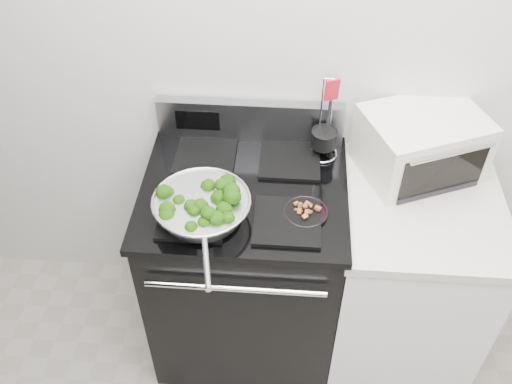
# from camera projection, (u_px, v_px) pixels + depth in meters

# --- Properties ---
(back_wall) EXTENTS (4.00, 0.02, 2.70)m
(back_wall) POSITION_uv_depth(u_px,v_px,m) (331.00, 52.00, 2.12)
(back_wall) COLOR silver
(back_wall) RESTS_ON ground
(gas_range) EXTENTS (0.79, 0.69, 1.13)m
(gas_range) POSITION_uv_depth(u_px,v_px,m) (246.00, 264.00, 2.49)
(gas_range) COLOR black
(gas_range) RESTS_ON floor
(counter) EXTENTS (0.62, 0.68, 0.92)m
(counter) POSITION_uv_depth(u_px,v_px,m) (403.00, 278.00, 2.47)
(counter) COLOR white
(counter) RESTS_ON floor
(skillet) EXTENTS (0.35, 0.56, 0.08)m
(skillet) POSITION_uv_depth(u_px,v_px,m) (202.00, 207.00, 2.02)
(skillet) COLOR silver
(skillet) RESTS_ON gas_range
(broccoli_pile) EXTENTS (0.28, 0.28, 0.10)m
(broccoli_pile) POSITION_uv_depth(u_px,v_px,m) (201.00, 202.00, 2.01)
(broccoli_pile) COLOR black
(broccoli_pile) RESTS_ON skillet
(bacon_plate) EXTENTS (0.16, 0.16, 0.04)m
(bacon_plate) POSITION_uv_depth(u_px,v_px,m) (306.00, 210.00, 2.06)
(bacon_plate) COLOR black
(bacon_plate) RESTS_ON gas_range
(utensil_holder) EXTENTS (0.12, 0.12, 0.36)m
(utensil_holder) POSITION_uv_depth(u_px,v_px,m) (324.00, 142.00, 2.26)
(utensil_holder) COLOR silver
(utensil_holder) RESTS_ON gas_range
(toaster_oven) EXTENTS (0.53, 0.48, 0.25)m
(toaster_oven) POSITION_uv_depth(u_px,v_px,m) (421.00, 144.00, 2.21)
(toaster_oven) COLOR white
(toaster_oven) RESTS_ON counter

